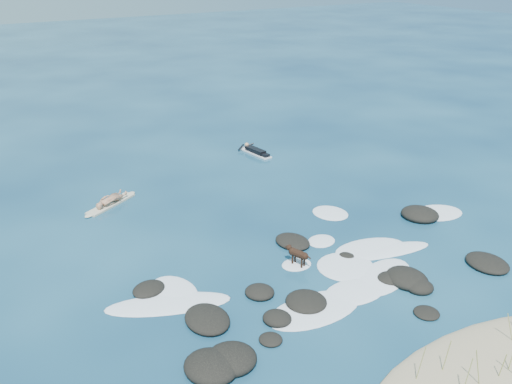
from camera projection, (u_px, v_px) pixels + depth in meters
ground at (316, 250)px, 21.00m from camera, size 160.00×160.00×0.00m
sand_dune at (509, 383)px, 14.54m from camera, size 9.00×4.40×0.60m
dune_grass at (499, 348)px, 14.82m from camera, size 4.41×1.26×1.22m
reef_rocks at (326, 288)px, 18.41m from camera, size 13.43×7.05×0.54m
breaking_foam at (330, 267)px, 19.86m from camera, size 15.65×7.07×0.12m
standing_surfer_rig at (109, 190)px, 24.42m from camera, size 2.82×1.83×1.77m
paddling_surfer_rig at (255, 151)px, 30.84m from camera, size 1.10×2.48×0.43m
dog at (297, 254)px, 19.77m from camera, size 0.52×1.10×0.72m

